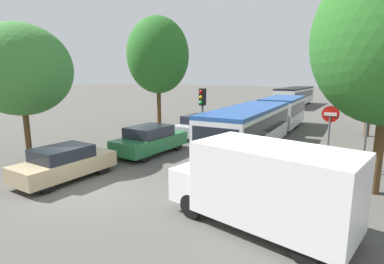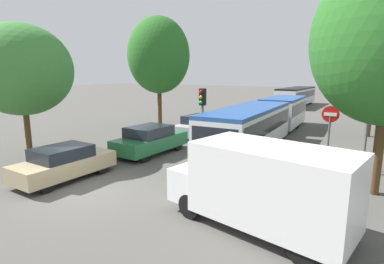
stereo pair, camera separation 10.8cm
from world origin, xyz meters
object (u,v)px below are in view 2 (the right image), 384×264
(white_van, at_px, (263,185))
(no_entry_sign, at_px, (329,128))
(queued_car_graphite, at_px, (232,117))
(tree_left_mid, at_px, (159,55))
(articulated_bus, at_px, (266,118))
(direction_sign_post, at_px, (369,112))
(tree_right_mid, at_px, (375,65))
(queued_car_silver, at_px, (200,126))
(traffic_light, at_px, (202,105))
(tree_right_far, at_px, (381,72))
(tree_left_near, at_px, (21,70))
(queued_car_green, at_px, (150,140))
(city_bus_rear, at_px, (296,95))
(queued_car_tan, at_px, (64,163))
(queued_car_blue, at_px, (257,111))

(white_van, relative_size, no_entry_sign, 1.85)
(queued_car_graphite, bearing_deg, tree_left_mid, 136.33)
(articulated_bus, height_order, tree_left_mid, tree_left_mid)
(no_entry_sign, distance_m, direction_sign_post, 1.77)
(queued_car_graphite, distance_m, direction_sign_post, 12.60)
(articulated_bus, height_order, queued_car_graphite, articulated_bus)
(white_van, xyz_separation_m, tree_right_mid, (1.56, 15.81, 3.47))
(queued_car_silver, height_order, traffic_light, traffic_light)
(traffic_light, distance_m, tree_right_far, 21.32)
(queued_car_graphite, xyz_separation_m, white_van, (8.06, -14.80, 0.56))
(queued_car_silver, distance_m, direction_sign_post, 10.18)
(white_van, xyz_separation_m, traffic_light, (-5.77, 6.32, 1.26))
(traffic_light, bearing_deg, direction_sign_post, 102.85)
(tree_left_near, bearing_deg, tree_left_mid, 89.63)
(queued_car_green, height_order, tree_left_mid, tree_left_mid)
(queued_car_graphite, height_order, tree_right_far, tree_right_far)
(direction_sign_post, relative_size, tree_right_mid, 0.48)
(articulated_bus, bearing_deg, tree_right_mid, 125.58)
(no_entry_sign, bearing_deg, city_bus_rear, -162.97)
(queued_car_tan, relative_size, tree_left_mid, 0.47)
(no_entry_sign, bearing_deg, articulated_bus, -137.14)
(city_bus_rear, height_order, white_van, city_bus_rear)
(city_bus_rear, bearing_deg, white_van, -167.76)
(white_van, height_order, no_entry_sign, no_entry_sign)
(queued_car_green, bearing_deg, tree_right_mid, -39.44)
(city_bus_rear, relative_size, queued_car_green, 2.65)
(queued_car_green, bearing_deg, tree_left_near, 131.03)
(traffic_light, relative_size, tree_right_mid, 0.45)
(queued_car_green, xyz_separation_m, tree_left_near, (-4.47, -3.98, 3.59))
(queued_car_blue, bearing_deg, white_van, -158.91)
(queued_car_tan, distance_m, no_entry_sign, 11.05)
(traffic_light, xyz_separation_m, tree_right_mid, (7.33, 9.50, 2.22))
(white_van, height_order, direction_sign_post, direction_sign_post)
(queued_car_graphite, height_order, tree_left_near, tree_left_near)
(tree_right_far, bearing_deg, white_van, -93.61)
(tree_right_mid, bearing_deg, queued_car_blue, 156.12)
(tree_right_far, bearing_deg, articulated_bus, -110.46)
(no_entry_sign, bearing_deg, queued_car_green, -75.87)
(queued_car_graphite, distance_m, white_van, 16.87)
(queued_car_graphite, distance_m, tree_right_mid, 10.48)
(articulated_bus, height_order, queued_car_tan, articulated_bus)
(articulated_bus, bearing_deg, queued_car_blue, -159.81)
(articulated_bus, relative_size, queued_car_graphite, 4.13)
(queued_car_blue, height_order, tree_left_near, tree_left_near)
(city_bus_rear, xyz_separation_m, white_van, (7.84, -33.78, -0.18))
(articulated_bus, bearing_deg, queued_car_tan, -23.01)
(city_bus_rear, relative_size, queued_car_tan, 2.92)
(tree_right_mid, bearing_deg, tree_right_far, 89.47)
(queued_car_tan, distance_m, queued_car_silver, 10.13)
(articulated_bus, relative_size, traffic_light, 4.75)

